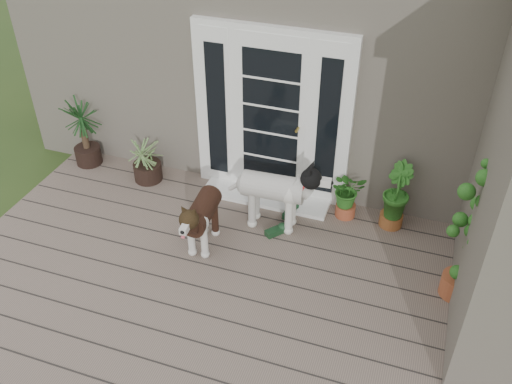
% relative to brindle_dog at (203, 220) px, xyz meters
% --- Properties ---
extents(deck, '(6.20, 4.60, 0.12)m').
position_rel_brindle_dog_xyz_m(deck, '(0.59, -0.96, -0.41)').
color(deck, '#6B5B4C').
rests_on(deck, ground).
extents(house_main, '(7.40, 4.00, 3.10)m').
position_rel_brindle_dog_xyz_m(house_main, '(0.59, 3.29, 1.08)').
color(house_main, '#665E54').
rests_on(house_main, ground).
extents(door_unit, '(1.90, 0.14, 2.15)m').
position_rel_brindle_dog_xyz_m(door_unit, '(0.39, 1.24, 0.73)').
color(door_unit, white).
rests_on(door_unit, deck).
extents(door_step, '(1.60, 0.40, 0.05)m').
position_rel_brindle_dog_xyz_m(door_step, '(0.39, 1.04, -0.32)').
color(door_step, white).
rests_on(door_step, deck).
extents(brindle_dog, '(0.42, 0.86, 0.70)m').
position_rel_brindle_dog_xyz_m(brindle_dog, '(0.00, 0.00, 0.00)').
color(brindle_dog, '#361D13').
rests_on(brindle_dog, deck).
extents(white_dog, '(0.98, 0.46, 0.80)m').
position_rel_brindle_dog_xyz_m(white_dog, '(0.62, 0.58, 0.05)').
color(white_dog, white).
rests_on(white_dog, deck).
extents(spider_plant, '(0.68, 0.68, 0.65)m').
position_rel_brindle_dog_xyz_m(spider_plant, '(-1.21, 0.95, -0.02)').
color(spider_plant, '#90B06C').
rests_on(spider_plant, deck).
extents(yucca, '(0.74, 0.74, 0.96)m').
position_rel_brindle_dog_xyz_m(yucca, '(-2.16, 1.04, 0.13)').
color(yucca, '#103218').
rests_on(yucca, deck).
extents(herb_a, '(0.55, 0.55, 0.52)m').
position_rel_brindle_dog_xyz_m(herb_a, '(1.40, 1.04, -0.09)').
color(herb_a, '#1B6020').
rests_on(herb_a, deck).
extents(herb_b, '(0.52, 0.52, 0.62)m').
position_rel_brindle_dog_xyz_m(herb_b, '(1.94, 1.04, -0.04)').
color(herb_b, '#234C15').
rests_on(herb_b, deck).
extents(herb_c, '(0.50, 0.50, 0.57)m').
position_rel_brindle_dog_xyz_m(herb_c, '(2.87, 0.88, -0.07)').
color(herb_c, '#175219').
rests_on(herb_c, deck).
extents(sapling, '(0.64, 0.64, 1.69)m').
position_rel_brindle_dog_xyz_m(sapling, '(2.72, 0.14, 0.50)').
color(sapling, '#164D16').
rests_on(sapling, deck).
extents(clog_left, '(0.19, 0.34, 0.10)m').
position_rel_brindle_dog_xyz_m(clog_left, '(0.77, 0.85, -0.30)').
color(clog_left, '#16371F').
rests_on(clog_left, deck).
extents(clog_right, '(0.30, 0.32, 0.09)m').
position_rel_brindle_dog_xyz_m(clog_right, '(0.71, 0.44, -0.30)').
color(clog_right, '#15361C').
rests_on(clog_right, deck).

